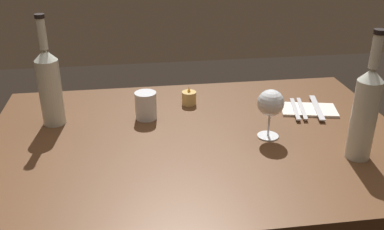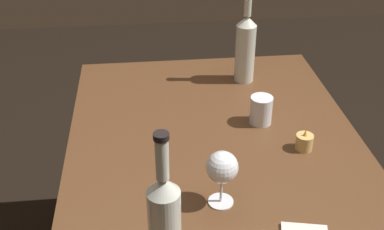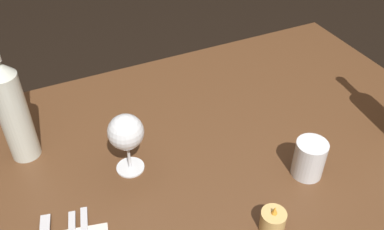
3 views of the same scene
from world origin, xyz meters
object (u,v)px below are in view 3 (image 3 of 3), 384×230
Objects in this scene: wine_glass_left at (126,133)px; votive_candle at (273,221)px; wine_bottle_second at (12,108)px; water_tumbler at (309,160)px.

wine_glass_left is 2.31× the size of votive_candle.
water_tumbler is (-0.58, 0.34, -0.10)m from wine_bottle_second.
wine_bottle_second reaches higher than votive_candle.
votive_candle is (-0.42, 0.44, -0.12)m from wine_bottle_second.
water_tumbler is at bearing 149.55° from wine_bottle_second.
wine_glass_left is at bearing -53.72° from votive_candle.
wine_glass_left is 0.42m from water_tumbler.
wine_glass_left is 0.27m from wine_bottle_second.
water_tumbler is 1.38× the size of votive_candle.
water_tumbler is 0.19m from votive_candle.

